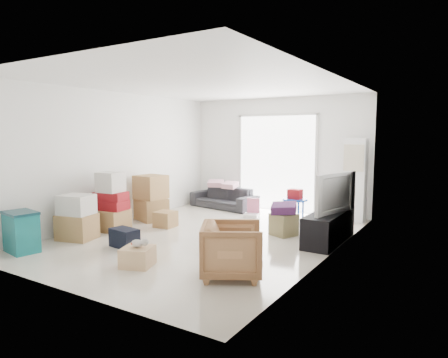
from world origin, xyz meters
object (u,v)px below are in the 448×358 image
ac_tower (355,180)px  television (329,208)px  tv_console (329,227)px  storage_bins (21,232)px  kids_table (295,198)px  sofa (224,194)px  ottoman (284,225)px  armchair (232,247)px  wood_crate (138,257)px

ac_tower → television: ac_tower is taller
ac_tower → tv_console: 1.97m
storage_bins → kids_table: kids_table is taller
sofa → ottoman: (2.36, -1.72, -0.14)m
ottoman → armchair: bearing=-82.9°
armchair → ottoman: armchair is taller
tv_console → ottoman: size_ratio=3.90×
ac_tower → armchair: size_ratio=2.25×
wood_crate → television: bearing=54.9°
kids_table → wood_crate: size_ratio=1.64×
ac_tower → ottoman: size_ratio=4.41×
tv_console → ac_tower: bearing=91.5°
ac_tower → armchair: (-0.49, -4.20, -0.49)m
tv_console → sofa: size_ratio=0.89×
armchair → kids_table: (-0.61, 3.66, 0.09)m
storage_bins → television: bearing=38.7°
ac_tower → kids_table: bearing=-154.1°
sofa → kids_table: (2.04, -0.39, 0.14)m
television → wood_crate: bearing=159.0°
storage_bins → kids_table: 5.24m
ac_tower → tv_console: size_ratio=1.13×
ac_tower → armchair: ac_tower is taller
storage_bins → ottoman: storage_bins is taller
kids_table → television: bearing=-49.1°
tv_console → wood_crate: 3.26m
sofa → wood_crate: sofa is taller
sofa → kids_table: size_ratio=2.63×
television → ottoman: size_ratio=2.95×
television → armchair: bearing=-179.0°
ac_tower → tv_console: bearing=-88.5°
armchair → kids_table: size_ratio=1.17×
television → sofa: size_ratio=0.67×
ottoman → kids_table: (-0.32, 1.33, 0.28)m
wood_crate → storage_bins: bearing=-167.3°
ac_tower → wood_crate: bearing=-111.9°
tv_console → armchair: size_ratio=1.99×
tv_console → kids_table: bearing=130.9°
tv_console → television: (0.00, 0.00, 0.34)m
sofa → wood_crate: (1.32, -4.39, -0.21)m
sofa → wood_crate: 4.59m
tv_console → television: size_ratio=1.32×
television → ottoman: bearing=103.9°
ottoman → kids_table: size_ratio=0.60×
sofa → armchair: armchair is taller
television → ottoman: (-0.83, 0.00, -0.40)m
television → storage_bins: 5.00m
wood_crate → ac_tower: bearing=68.1°
television → sofa: sofa is taller
armchair → storage_bins: armchair is taller
tv_console → wood_crate: (-1.87, -2.67, -0.12)m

